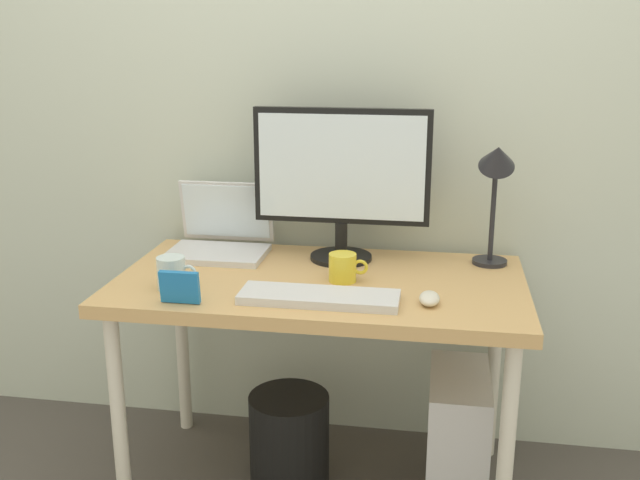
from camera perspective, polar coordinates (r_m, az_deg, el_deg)
back_wall at (r=2.47m, az=1.53°, el=13.09°), size 4.40×0.04×2.60m
desk at (r=2.22m, az=0.00°, el=-4.68°), size 1.22×0.66×0.71m
monitor at (r=2.31m, az=1.70°, el=5.07°), size 0.56×0.20×0.49m
laptop at (r=2.46m, az=-7.73°, el=0.37°), size 0.32×0.26×0.23m
desk_lamp at (r=2.30m, az=13.58°, el=4.89°), size 0.11×0.16×0.42m
keyboard at (r=2.02m, az=-0.07°, el=-4.47°), size 0.44×0.14×0.02m
mouse at (r=2.01m, az=8.53°, el=-4.53°), size 0.06×0.09×0.03m
coffee_mug at (r=2.16m, az=1.82°, el=-2.16°), size 0.12×0.08×0.08m
glass_cup at (r=2.14m, az=-11.48°, el=-2.55°), size 0.12×0.08×0.10m
photo_frame at (r=2.02m, az=-10.89°, el=-3.63°), size 0.11×0.03×0.09m
computer_tower at (r=2.38m, az=10.63°, el=-14.96°), size 0.18×0.36×0.42m
wastebasket at (r=2.46m, az=-2.41°, el=-15.19°), size 0.26×0.26×0.30m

